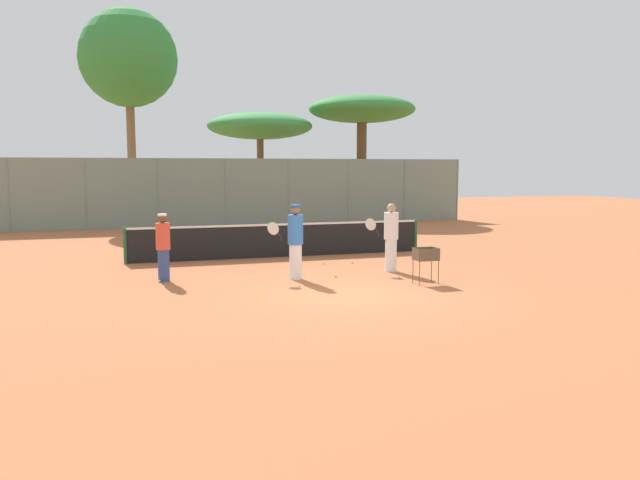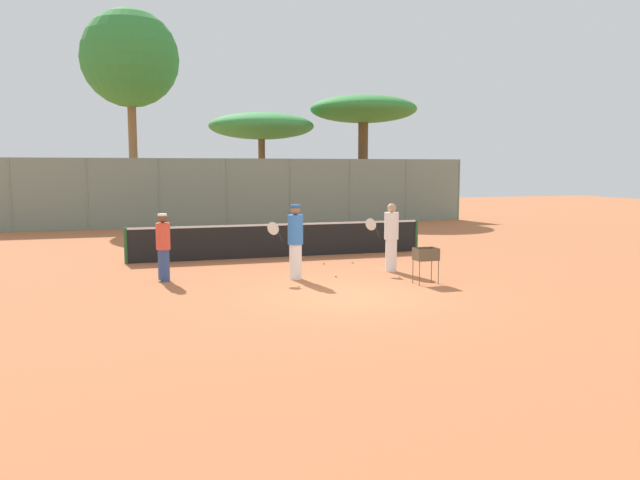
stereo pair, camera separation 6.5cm
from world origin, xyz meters
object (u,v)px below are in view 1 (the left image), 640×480
Objects in this scene: tennis_net at (281,240)px; ball_cart at (426,257)px; player_yellow_shirt at (163,246)px; player_red_cap at (295,241)px; player_white_outfit at (391,237)px; parked_car at (291,207)px.

tennis_net reaches higher than ball_cart.
player_yellow_shirt is at bearing 159.57° from ball_cart.
player_yellow_shirt is 6.53m from ball_cart.
player_yellow_shirt is at bearing 1.11° from player_red_cap.
player_white_outfit is 1.96m from ball_cart.
ball_cart is (0.08, -1.94, -0.30)m from player_white_outfit.
player_yellow_shirt reaches higher than parked_car.
parked_car is at bearing 73.67° from tennis_net.
player_yellow_shirt is at bearing 19.93° from player_white_outfit.
tennis_net is 5.03× the size of player_red_cap.
player_white_outfit is 2.83m from player_red_cap.
player_white_outfit is at bearing -159.23° from player_red_cap.
ball_cart is at bearing -95.37° from parked_car.
parked_car is (7.96, 17.31, -0.22)m from player_yellow_shirt.
player_red_cap reaches higher than player_white_outfit.
parked_car is (1.92, 17.65, -0.30)m from player_white_outfit.
player_red_cap is 3.31m from ball_cart.
player_yellow_shirt is 0.40× the size of parked_car.
parked_car is (4.12, 14.05, 0.10)m from tennis_net.
parked_car is (4.73, 18.01, -0.33)m from player_red_cap.
player_white_outfit is at bearing -103.72° from player_yellow_shirt.
player_red_cap reaches higher than parked_car.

